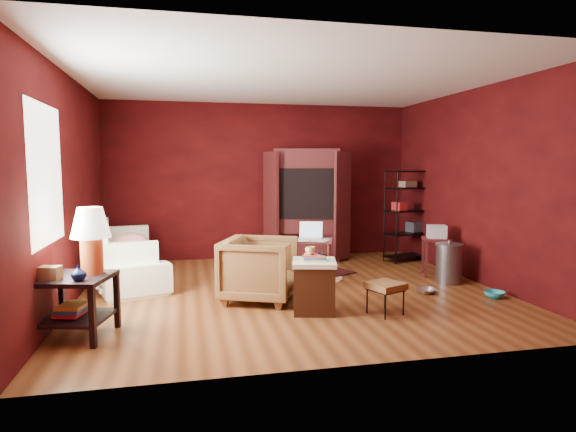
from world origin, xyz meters
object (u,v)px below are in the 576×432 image
armchair (259,266)px  side_table (83,259)px  sofa (122,254)px  hamper (314,285)px  laptop_desk (310,243)px  wire_shelving (408,211)px  tv_armoire (307,202)px

armchair → side_table: size_ratio=0.68×
sofa → hamper: sofa is taller
armchair → hamper: size_ratio=1.27×
side_table → laptop_desk: 3.53m
laptop_desk → hamper: bearing=-84.5°
sofa → armchair: (1.80, -1.35, 0.02)m
armchair → hamper: (0.54, -0.60, -0.12)m
sofa → side_table: (-0.09, -2.20, 0.35)m
hamper → wire_shelving: wire_shelving is taller
hamper → tv_armoire: (0.72, 3.13, 0.72)m
tv_armoire → hamper: bearing=-86.9°
laptop_desk → tv_armoire: 1.46m
armchair → tv_armoire: 2.88m
wire_shelving → laptop_desk: bearing=-174.6°
sofa → laptop_desk: bearing=-111.6°
hamper → armchair: bearing=132.2°
laptop_desk → armchair: bearing=-110.3°
tv_armoire → wire_shelving: 1.79m
side_table → laptop_desk: bearing=35.6°
hamper → wire_shelving: 3.57m
hamper → tv_armoire: tv_armoire is taller
side_table → armchair: bearing=24.4°
side_table → tv_armoire: 4.63m
side_table → hamper: side_table is taller
hamper → laptop_desk: (0.43, 1.79, 0.19)m
tv_armoire → side_table: bearing=-116.9°
side_table → tv_armoire: (3.15, 3.38, 0.26)m
hamper → tv_armoire: size_ratio=0.35×
hamper → laptop_desk: laptop_desk is taller
laptop_desk → wire_shelving: size_ratio=0.51×
hamper → tv_armoire: bearing=77.1°
laptop_desk → tv_armoire: tv_armoire is taller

